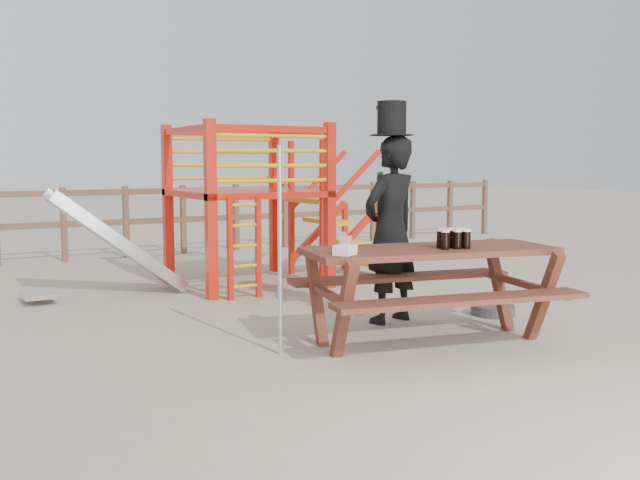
# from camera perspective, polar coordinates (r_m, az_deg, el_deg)

# --- Properties ---
(ground) EXTENTS (60.00, 60.00, 0.00)m
(ground) POSITION_cam_1_polar(r_m,az_deg,el_deg) (6.34, 5.90, -8.45)
(ground) COLOR tan
(ground) RESTS_ON ground
(back_fence) EXTENTS (15.09, 0.09, 1.20)m
(back_fence) POSITION_cam_1_polar(r_m,az_deg,el_deg) (12.53, -13.06, 2.13)
(back_fence) COLOR brown
(back_fence) RESTS_ON ground
(playground_fort) EXTENTS (4.71, 1.84, 2.10)m
(playground_fort) POSITION_cam_1_polar(r_m,az_deg,el_deg) (9.34, -6.31, 2.96)
(playground_fort) COLOR red
(playground_fort) RESTS_ON ground
(picnic_table) EXTENTS (2.47, 1.94, 0.85)m
(picnic_table) POSITION_cam_1_polar(r_m,az_deg,el_deg) (6.40, 8.73, -3.40)
(picnic_table) COLOR brown
(picnic_table) RESTS_ON ground
(man_with_hat) EXTENTS (0.76, 0.59, 2.20)m
(man_with_hat) POSITION_cam_1_polar(r_m,az_deg,el_deg) (7.12, 5.67, 1.22)
(man_with_hat) COLOR black
(man_with_hat) RESTS_ON ground
(metal_pole) EXTENTS (0.04, 0.04, 1.74)m
(metal_pole) POSITION_cam_1_polar(r_m,az_deg,el_deg) (5.90, -3.23, -0.90)
(metal_pole) COLOR #B2B2B7
(metal_pole) RESTS_ON ground
(parasol_base) EXTENTS (0.46, 0.46, 0.19)m
(parasol_base) POSITION_cam_1_polar(r_m,az_deg,el_deg) (7.77, 13.64, -5.43)
(parasol_base) COLOR #3D3D43
(parasol_base) RESTS_ON ground
(paper_bag) EXTENTS (0.23, 0.21, 0.08)m
(paper_bag) POSITION_cam_1_polar(r_m,az_deg,el_deg) (5.79, 2.01, -0.80)
(paper_bag) COLOR white
(paper_bag) RESTS_ON picnic_table
(stout_pints) EXTENTS (0.30, 0.21, 0.17)m
(stout_pints) POSITION_cam_1_polar(r_m,az_deg,el_deg) (6.33, 10.63, 0.12)
(stout_pints) COLOR black
(stout_pints) RESTS_ON picnic_table
(empty_glasses) EXTENTS (0.20, 0.36, 0.15)m
(empty_glasses) POSITION_cam_1_polar(r_m,az_deg,el_deg) (6.00, 2.01, -0.28)
(empty_glasses) COLOR silver
(empty_glasses) RESTS_ON picnic_table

